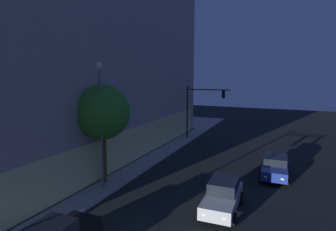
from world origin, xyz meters
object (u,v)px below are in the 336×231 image
Objects in this scene: street_lamp_sidewalk at (101,112)px; car_silver at (223,196)px; modern_building at (15,49)px; traffic_light_far_corner at (200,103)px; car_blue at (275,166)px; sidewalk_tree at (103,112)px.

street_lamp_sidewalk is 1.88× the size of car_silver.
traffic_light_far_corner is (10.61, -17.41, -6.11)m from modern_building.
traffic_light_far_corner is 17.08m from street_lamp_sidewalk.
car_blue is at bearing -135.93° from traffic_light_far_corner.
modern_building is at bearing 76.44° from car_silver.
sidewalk_tree is 1.56× the size of car_silver.
traffic_light_far_corner reaches higher than car_silver.
street_lamp_sidewalk is 1.20× the size of sidewalk_tree.
sidewalk_tree is at bearing 30.89° from street_lamp_sidewalk.
modern_building is at bearing 121.36° from traffic_light_far_corner.
modern_building reaches higher than car_blue.
sidewalk_tree reaches higher than traffic_light_far_corner.
modern_building is 3.95× the size of street_lamp_sidewalk.
street_lamp_sidewalk reaches higher than traffic_light_far_corner.
modern_building is 16.93m from sidewalk_tree.
modern_building is 4.76× the size of sidewalk_tree.
car_silver is (-16.39, -6.53, -3.58)m from traffic_light_far_corner.
traffic_light_far_corner is 1.40× the size of car_silver.
car_silver is (-5.77, -23.94, -9.69)m from modern_building.
car_silver is at bearing -93.24° from sidewalk_tree.
car_silver is 7.48m from car_blue.
street_lamp_sidewalk is 13.87m from car_blue.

